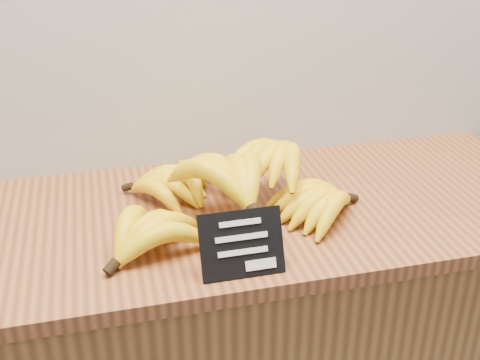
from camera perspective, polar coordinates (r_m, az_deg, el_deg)
name	(u,v)px	position (r m, az deg, el deg)	size (l,w,h in m)	color
counter_top	(234,215)	(1.23, -0.56, -3.34)	(1.41, 0.54, 0.03)	#94542E
chalkboard_sign	(242,244)	(1.01, 0.17, -6.09)	(0.14, 0.01, 0.11)	black
banana_pile	(223,188)	(1.19, -1.61, -0.76)	(0.54, 0.38, 0.13)	yellow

